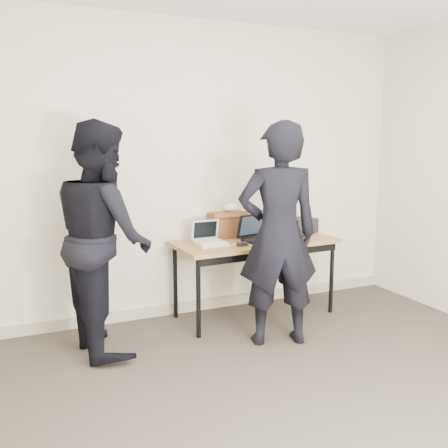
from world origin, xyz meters
TOP-DOWN VIEW (x-y plane):
  - room at (0.00, 0.00)m, footprint 4.60×4.60m
  - desk at (0.55, 1.89)m, footprint 1.53×0.72m
  - laptop_beige at (0.09, 1.90)m, footprint 0.27×0.26m
  - laptop_center at (0.56, 1.88)m, footprint 0.36×0.35m
  - laptop_right at (1.05, 2.08)m, footprint 0.48×0.48m
  - leather_satchel at (0.37, 2.12)m, footprint 0.37×0.20m
  - tissue at (0.40, 2.13)m, footprint 0.14×0.11m
  - equipment_box at (1.18, 2.09)m, footprint 0.24×0.20m
  - power_brick at (0.33, 1.73)m, footprint 0.09×0.06m
  - cables at (0.66, 1.88)m, footprint 0.98×0.41m
  - person_typist at (0.42, 1.28)m, footprint 0.73×0.57m
  - person_observer at (-0.86, 1.72)m, footprint 0.76×0.93m
  - baseboard at (0.00, 2.23)m, footprint 4.50×0.03m

SIDE VIEW (x-z plane):
  - baseboard at x=0.00m, z-range 0.00..0.10m
  - desk at x=0.55m, z-range 0.30..1.02m
  - cables at x=0.66m, z-range 0.72..0.73m
  - power_brick at x=0.33m, z-range 0.72..0.75m
  - laptop_beige at x=0.09m, z-range 0.66..0.87m
  - laptop_center at x=0.56m, z-range 0.65..0.89m
  - laptop_right at x=1.05m, z-range 0.65..0.91m
  - equipment_box at x=1.18m, z-range 0.72..0.86m
  - leather_satchel at x=0.37m, z-range 0.72..0.97m
  - person_typist at x=0.42m, z-range 0.00..1.78m
  - person_observer at x=-0.86m, z-range 0.00..1.79m
  - tissue at x=0.40m, z-range 0.97..1.04m
  - room at x=0.00m, z-range -0.05..2.75m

